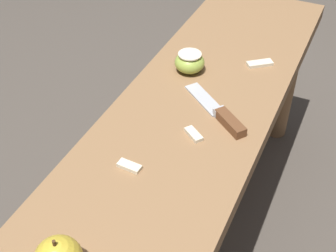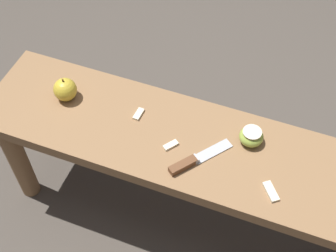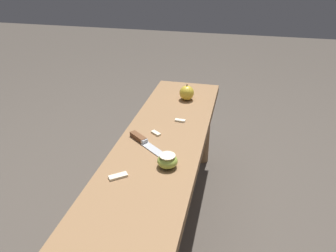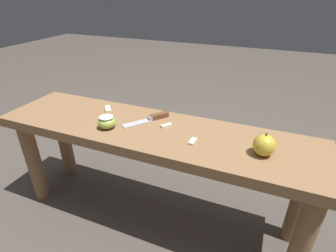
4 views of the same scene
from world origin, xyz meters
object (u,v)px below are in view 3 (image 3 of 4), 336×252
(wooden_bench, at_px, (162,160))
(apple_cut, at_px, (167,161))
(knife, at_px, (143,141))
(apple_whole, at_px, (187,93))

(wooden_bench, relative_size, apple_cut, 18.41)
(knife, relative_size, apple_cut, 2.52)
(knife, xyz_separation_m, apple_whole, (-0.44, 0.09, 0.03))
(wooden_bench, distance_m, apple_cut, 0.21)
(wooden_bench, height_order, knife, knife)
(knife, height_order, apple_cut, apple_cut)
(apple_whole, height_order, apple_cut, apple_whole)
(apple_whole, relative_size, apple_cut, 1.16)
(wooden_bench, bearing_deg, apple_cut, 20.97)
(wooden_bench, xyz_separation_m, apple_cut, (0.16, 0.06, 0.11))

